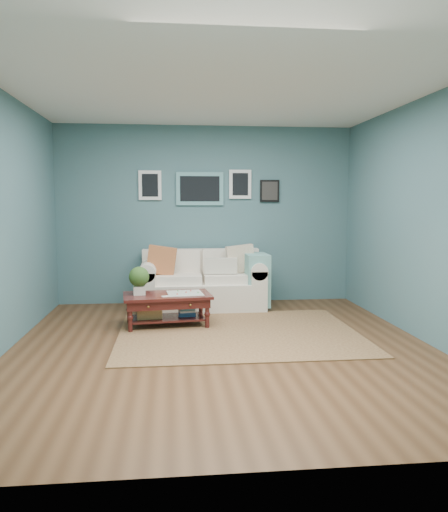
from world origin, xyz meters
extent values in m
plane|color=brown|center=(0.00, 0.00, 0.00)|extent=(5.00, 5.00, 0.00)
plane|color=white|center=(0.00, 0.00, 2.70)|extent=(5.00, 5.00, 0.00)
cube|color=#436A71|center=(0.00, 2.50, 1.35)|extent=(4.50, 0.02, 2.70)
cube|color=#436A71|center=(0.00, -2.50, 1.35)|extent=(4.50, 0.02, 2.70)
cube|color=#436A71|center=(2.25, 0.00, 1.35)|extent=(0.02, 5.00, 2.70)
cube|color=#5D989C|center=(-0.10, 2.48, 1.75)|extent=(0.72, 0.03, 0.50)
cube|color=black|center=(-0.10, 2.46, 1.75)|extent=(0.60, 0.01, 0.38)
cube|color=white|center=(-0.85, 2.48, 1.80)|extent=(0.34, 0.03, 0.44)
cube|color=white|center=(0.52, 2.48, 1.82)|extent=(0.34, 0.03, 0.44)
cube|color=black|center=(0.98, 2.48, 1.72)|extent=(0.30, 0.03, 0.34)
cube|color=brown|center=(0.25, 0.53, 0.01)|extent=(2.80, 2.24, 0.01)
cube|color=#F2E3CE|center=(-0.10, 1.99, 0.20)|extent=(1.33, 0.82, 0.39)
cube|color=#F2E3CE|center=(-0.10, 2.31, 0.62)|extent=(1.74, 0.21, 0.45)
cube|color=#F2E3CE|center=(-0.87, 1.99, 0.29)|extent=(0.22, 0.82, 0.58)
cube|color=#F2E3CE|center=(0.68, 1.99, 0.29)|extent=(0.22, 0.82, 0.58)
cylinder|color=#F2E3CE|center=(-0.87, 1.99, 0.58)|extent=(0.24, 0.82, 0.24)
cylinder|color=#F2E3CE|center=(0.68, 1.99, 0.58)|extent=(0.24, 0.82, 0.24)
cube|color=#F2E3CE|center=(-0.45, 1.93, 0.45)|extent=(0.67, 0.52, 0.12)
cube|color=#F2E3CE|center=(0.26, 1.93, 0.45)|extent=(0.67, 0.52, 0.12)
cube|color=#F2E3CE|center=(-0.45, 2.20, 0.68)|extent=(0.67, 0.11, 0.34)
cube|color=#F2E3CE|center=(0.26, 2.20, 0.68)|extent=(0.67, 0.11, 0.34)
cube|color=#BB5A34|center=(-0.68, 1.94, 0.72)|extent=(0.45, 0.16, 0.44)
cube|color=#F0E0C9|center=(0.47, 2.01, 0.72)|extent=(0.44, 0.17, 0.43)
cube|color=beige|center=(0.17, 1.90, 0.64)|extent=(0.47, 0.11, 0.22)
cube|color=#77B4B1|center=(0.68, 1.88, 0.43)|extent=(0.32, 0.52, 0.75)
cube|color=#36100F|center=(-0.59, 1.00, 0.38)|extent=(1.13, 0.74, 0.04)
cube|color=#36100F|center=(-0.59, 1.00, 0.31)|extent=(1.06, 0.66, 0.11)
cube|color=#36100F|center=(-0.59, 1.00, 0.10)|extent=(0.96, 0.56, 0.02)
sphere|color=gold|center=(-0.81, 0.69, 0.31)|extent=(0.03, 0.03, 0.03)
sphere|color=gold|center=(-0.32, 0.74, 0.31)|extent=(0.03, 0.03, 0.03)
cylinder|color=#36100F|center=(-1.03, 0.71, 0.18)|extent=(0.05, 0.05, 0.37)
cylinder|color=#36100F|center=(-0.11, 0.81, 0.18)|extent=(0.05, 0.05, 0.37)
cylinder|color=#36100F|center=(-1.08, 1.19, 0.18)|extent=(0.05, 0.05, 0.37)
cylinder|color=#36100F|center=(-0.16, 1.29, 0.18)|extent=(0.05, 0.05, 0.37)
cube|color=silver|center=(-0.94, 1.01, 0.46)|extent=(0.16, 0.16, 0.11)
sphere|color=#214413|center=(-0.94, 1.01, 0.63)|extent=(0.25, 0.25, 0.25)
cube|color=beige|center=(-0.37, 1.03, 0.41)|extent=(0.47, 0.47, 0.01)
cube|color=tan|center=(-0.82, 0.98, 0.20)|extent=(0.33, 0.25, 0.18)
cube|color=#214C84|center=(-0.35, 1.05, 0.16)|extent=(0.23, 0.18, 0.10)
camera|label=1|loc=(-0.53, -5.17, 1.54)|focal=35.00mm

